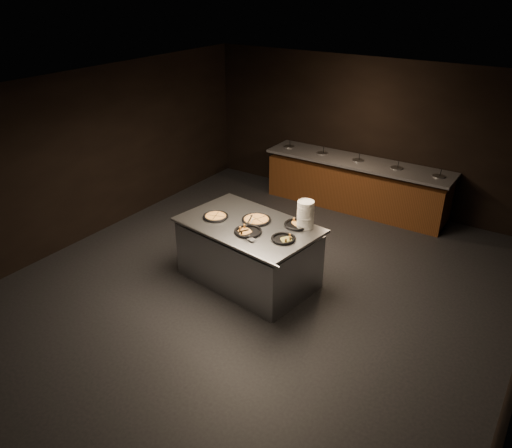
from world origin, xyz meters
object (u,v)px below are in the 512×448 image
(serving_counter, at_px, (249,254))
(pan_cheese_whole, at_px, (256,220))
(plate_stack, at_px, (305,215))
(pan_veggie_whole, at_px, (216,216))

(serving_counter, distance_m, pan_cheese_whole, 0.55)
(plate_stack, distance_m, pan_cheese_whole, 0.76)
(serving_counter, distance_m, plate_stack, 1.09)
(serving_counter, bearing_deg, pan_veggie_whole, -161.47)
(serving_counter, height_order, pan_cheese_whole, pan_cheese_whole)
(serving_counter, relative_size, pan_cheese_whole, 4.99)
(plate_stack, height_order, pan_cheese_whole, plate_stack)
(plate_stack, relative_size, pan_cheese_whole, 0.93)
(pan_veggie_whole, bearing_deg, plate_stack, 19.92)
(pan_veggie_whole, distance_m, pan_cheese_whole, 0.62)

